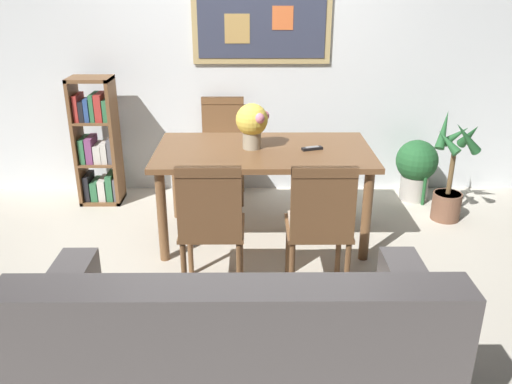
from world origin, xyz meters
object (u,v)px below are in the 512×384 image
at_px(dining_chair_near_left, 211,219).
at_px(potted_ivy, 416,167).
at_px(potted_palm, 450,179).
at_px(tv_remote, 312,148).
at_px(dining_chair_near_right, 320,219).
at_px(leather_couch, 236,356).
at_px(bookshelf, 98,146).
at_px(dining_chair_far_left, 223,140).
at_px(flower_vase, 252,122).
at_px(dining_table, 264,160).

distance_m(dining_chair_near_left, potted_ivy, 2.35).
distance_m(potted_palm, tv_remote, 1.29).
bearing_deg(dining_chair_near_left, dining_chair_near_right, -0.66).
distance_m(leather_couch, potted_ivy, 2.99).
bearing_deg(bookshelf, dining_chair_far_left, 6.00).
bearing_deg(leather_couch, dining_chair_far_left, 94.15).
bearing_deg(flower_vase, dining_chair_near_left, -106.50).
bearing_deg(dining_chair_far_left, bookshelf, -174.00).
bearing_deg(tv_remote, flower_vase, 174.27).
height_order(potted_ivy, potted_palm, potted_palm).
relative_size(dining_chair_near_left, tv_remote, 5.62).
distance_m(dining_table, flower_vase, 0.30).
xyz_separation_m(leather_couch, potted_palm, (1.71, 2.12, 0.05)).
bearing_deg(dining_chair_far_left, potted_ivy, -3.10).
xyz_separation_m(dining_chair_near_left, tv_remote, (0.69, 0.81, 0.19)).
relative_size(bookshelf, flower_vase, 3.36).
height_order(dining_table, tv_remote, tv_remote).
xyz_separation_m(dining_chair_near_right, bookshelf, (-1.77, 1.56, -0.01)).
distance_m(dining_table, potted_palm, 1.60).
xyz_separation_m(potted_ivy, flower_vase, (-1.48, -0.72, 0.60)).
bearing_deg(dining_table, dining_chair_near_left, -112.03).
relative_size(dining_chair_near_left, leather_couch, 0.51).
relative_size(potted_palm, tv_remote, 5.71).
bearing_deg(dining_chair_near_left, bookshelf, 125.43).
relative_size(potted_ivy, flower_vase, 1.79).
relative_size(leather_couch, bookshelf, 1.60).
height_order(dining_chair_near_left, flower_vase, flower_vase).
height_order(dining_table, potted_palm, potted_palm).
distance_m(bookshelf, potted_palm, 3.02).
bearing_deg(dining_chair_near_left, potted_palm, 31.13).
distance_m(potted_ivy, tv_remote, 1.36).
height_order(flower_vase, tv_remote, flower_vase).
bearing_deg(bookshelf, dining_chair_near_right, -41.43).
relative_size(dining_chair_near_right, bookshelf, 0.81).
bearing_deg(potted_ivy, dining_chair_near_left, -137.77).
bearing_deg(dining_chair_far_left, flower_vase, -71.89).
distance_m(leather_couch, bookshelf, 2.85).
relative_size(dining_table, dining_chair_near_right, 1.76).
height_order(bookshelf, tv_remote, bookshelf).
distance_m(dining_chair_far_left, leather_couch, 2.66).
height_order(dining_chair_far_left, potted_ivy, dining_chair_far_left).
bearing_deg(tv_remote, dining_chair_far_left, 129.43).
bearing_deg(dining_table, dining_chair_near_right, -68.67).
distance_m(dining_chair_near_right, bookshelf, 2.36).
height_order(bookshelf, potted_ivy, bookshelf).
distance_m(flower_vase, tv_remote, 0.48).
distance_m(bookshelf, flower_vase, 1.58).
height_order(dining_chair_near_left, tv_remote, dining_chair_near_left).
relative_size(dining_chair_near_right, dining_chair_far_left, 1.00).
xyz_separation_m(dining_table, bookshelf, (-1.44, 0.72, -0.11)).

